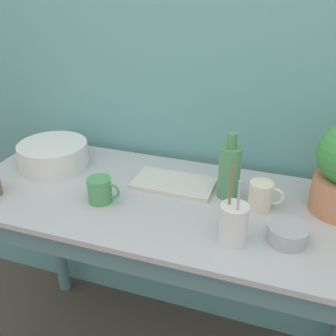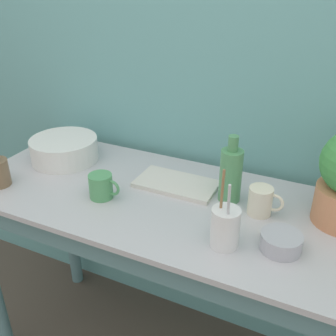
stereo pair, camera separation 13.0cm
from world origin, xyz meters
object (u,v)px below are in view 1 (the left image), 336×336
tray_board (174,183)px  mug_cream (261,195)px  utensil_cup (234,223)px  bowl_wash_large (54,154)px  mug_green (100,190)px  bowl_small_steel (287,234)px  bottle_tall (229,171)px

tray_board → mug_cream: bearing=-8.5°
utensil_cup → tray_board: 0.37m
mug_cream → tray_board: (-0.32, 0.05, -0.04)m
bowl_wash_large → tray_board: bearing=-0.0°
mug_green → tray_board: size_ratio=0.39×
mug_green → utensil_cup: 0.47m
mug_green → utensil_cup: size_ratio=0.49×
bowl_small_steel → tray_board: bearing=154.1°
bowl_wash_large → mug_green: bowl_wash_large is taller
bowl_wash_large → mug_cream: size_ratio=2.39×
bottle_tall → mug_cream: 0.13m
mug_green → tray_board: 0.27m
utensil_cup → bottle_tall: bearing=104.4°
mug_cream → bowl_small_steel: bearing=-58.0°
mug_green → tray_board: mug_green is taller
mug_green → tray_board: bearing=42.3°
utensil_cup → tray_board: (-0.26, 0.25, -0.05)m
bottle_tall → tray_board: bearing=178.2°
mug_green → mug_cream: size_ratio=1.02×
mug_green → utensil_cup: (0.47, -0.07, 0.02)m
utensil_cup → tray_board: utensil_cup is taller
mug_cream → tray_board: mug_cream is taller
bowl_wash_large → bottle_tall: bottle_tall is taller
mug_cream → utensil_cup: utensil_cup is taller
bowl_wash_large → bottle_tall: 0.71m
utensil_cup → mug_cream: bearing=75.0°
mug_green → tray_board: (0.20, 0.18, -0.04)m
bowl_wash_large → bottle_tall: (0.71, -0.01, 0.05)m
mug_green → bowl_small_steel: size_ratio=0.98×
mug_green → utensil_cup: utensil_cup is taller
bowl_wash_large → tray_board: bowl_wash_large is taller
bowl_wash_large → bowl_small_steel: 0.94m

